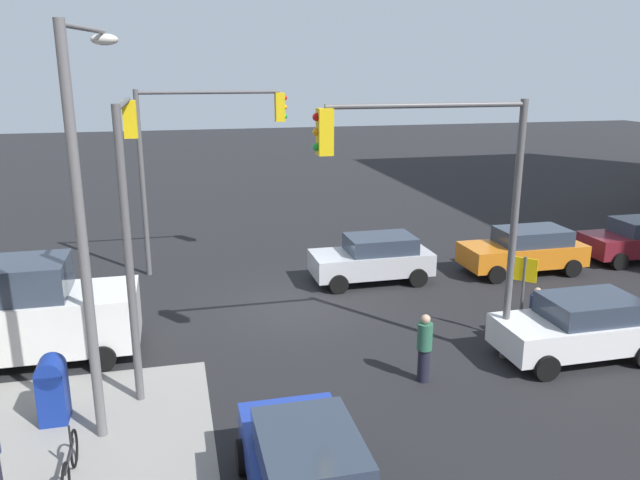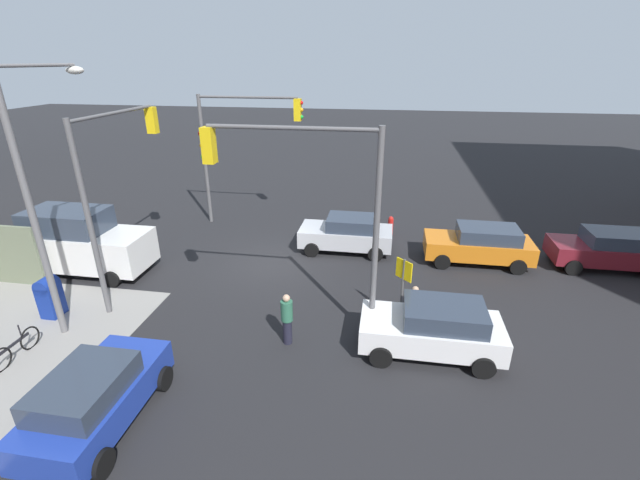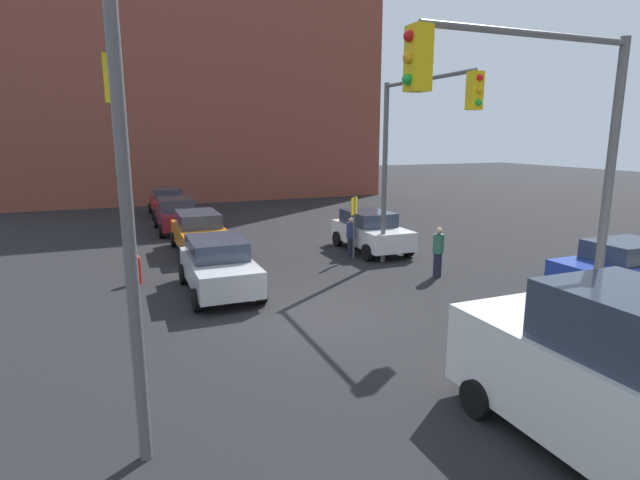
{
  "view_description": "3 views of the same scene",
  "coord_description": "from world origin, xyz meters",
  "views": [
    {
      "loc": [
        3.52,
        17.65,
        7.18
      ],
      "look_at": [
        -0.9,
        -0.65,
        1.98
      ],
      "focal_mm": 35.0,
      "sensor_mm": 36.0,
      "label": 1
    },
    {
      "loc": [
        -4.74,
        15.78,
        8.09
      ],
      "look_at": [
        -2.25,
        0.6,
        1.52
      ],
      "focal_mm": 24.0,
      "sensor_mm": 36.0,
      "label": 2
    },
    {
      "loc": [
        11.54,
        -4.6,
        4.66
      ],
      "look_at": [
        -3.28,
        1.45,
        1.31
      ],
      "focal_mm": 28.0,
      "sensor_mm": 36.0,
      "label": 3
    }
  ],
  "objects": [
    {
      "name": "coupe_red",
      "position": [
        -19.07,
        -1.88,
        0.84
      ],
      "size": [
        4.3,
        2.02,
        1.62
      ],
      "color": "#B21919",
      "rests_on": "ground"
    },
    {
      "name": "hatchback_orange",
      "position": [
        -8.74,
        -1.62,
        0.84
      ],
      "size": [
        4.37,
        2.02,
        1.62
      ],
      "color": "orange",
      "rests_on": "ground"
    },
    {
      "name": "van_white_delivery",
      "position": [
        7.36,
        1.8,
        1.28
      ],
      "size": [
        5.4,
        2.32,
        2.62
      ],
      "color": "white",
      "rests_on": "ground"
    },
    {
      "name": "traffic_signal_nw_corner",
      "position": [
        -2.57,
        4.5,
        4.61
      ],
      "size": [
        5.1,
        0.36,
        6.5
      ],
      "color": "#59595B",
      "rests_on": "ground"
    },
    {
      "name": "ground_plane",
      "position": [
        0.0,
        0.0,
        0.0
      ],
      "size": [
        120.0,
        120.0,
        0.0
      ],
      "primitive_type": "plane",
      "color": "black"
    },
    {
      "name": "building_brick_west",
      "position": [
        -32.0,
        1.02,
        11.0
      ],
      "size": [
        16.0,
        28.0,
        22.0
      ],
      "color": "brown",
      "rests_on": "ground"
    },
    {
      "name": "sedan_white",
      "position": [
        -6.33,
        4.95,
        0.84
      ],
      "size": [
        4.08,
        2.02,
        1.62
      ],
      "color": "white",
      "rests_on": "ground"
    },
    {
      "name": "hatchback_silver",
      "position": [
        -3.1,
        -1.93,
        0.84
      ],
      "size": [
        4.1,
        2.02,
        1.62
      ],
      "color": "#B7BABF",
      "rests_on": "ground"
    },
    {
      "name": "hatchback_blue",
      "position": [
        1.67,
        9.04,
        0.84
      ],
      "size": [
        2.02,
        3.83,
        1.62
      ],
      "color": "#1E389E",
      "rests_on": "ground"
    },
    {
      "name": "pedestrian_crossing",
      "position": [
        -2.0,
        5.2,
        0.88
      ],
      "size": [
        0.36,
        0.36,
        1.69
      ],
      "rotation": [
        0.0,
        0.0,
        0.22
      ],
      "color": "#2D664C",
      "rests_on": "ground"
    },
    {
      "name": "sedan_maroon",
      "position": [
        -13.83,
        -1.93,
        0.84
      ],
      "size": [
        4.19,
        2.02,
        1.62
      ],
      "color": "maroon",
      "rests_on": "ground"
    },
    {
      "name": "fire_hydrant",
      "position": [
        -5.0,
        -4.2,
        0.49
      ],
      "size": [
        0.26,
        0.26,
        0.94
      ],
      "color": "red",
      "rests_on": "ground"
    },
    {
      "name": "traffic_signal_ne_corner",
      "position": [
        4.5,
        2.65,
        4.6
      ],
      "size": [
        0.36,
        4.92,
        6.5
      ],
      "color": "#59595B",
      "rests_on": "ground"
    },
    {
      "name": "pedestrian_waiting",
      "position": [
        -5.8,
        3.8,
        0.79
      ],
      "size": [
        0.36,
        0.36,
        1.54
      ],
      "rotation": [
        0.0,
        0.0,
        6.15
      ],
      "color": "navy",
      "rests_on": "ground"
    },
    {
      "name": "traffic_signal_se_corner",
      "position": [
        2.52,
        -4.5,
        4.61
      ],
      "size": [
        5.22,
        0.36,
        6.5
      ],
      "color": "#59595B",
      "rests_on": "ground"
    },
    {
      "name": "warning_sign_two_way",
      "position": [
        -5.4,
        3.73,
        1.64
      ],
      "size": [
        0.48,
        0.48,
        2.4
      ],
      "color": "#4C4C4C",
      "rests_on": "ground"
    }
  ]
}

